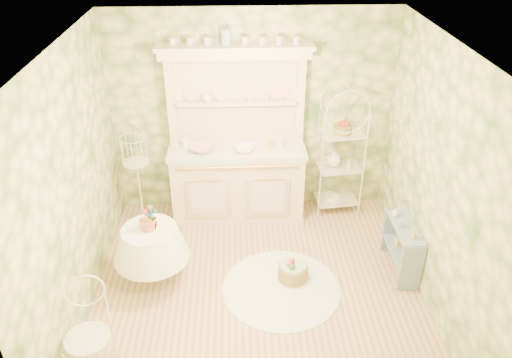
{
  "coord_description": "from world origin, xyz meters",
  "views": [
    {
      "loc": [
        -0.19,
        -4.15,
        3.89
      ],
      "look_at": [
        0.0,
        0.5,
        1.15
      ],
      "focal_mm": 35.0,
      "sensor_mm": 36.0,
      "label": 1
    }
  ],
  "objects_px": {
    "cafe_chair": "(88,343)",
    "birdcage_stand": "(138,174)",
    "side_shelf": "(402,248)",
    "round_table": "(152,255)",
    "kitchen_dresser": "(237,139)",
    "bakers_rack": "(340,152)",
    "floor_basket": "(293,270)"
  },
  "relations": [
    {
      "from": "birdcage_stand",
      "to": "kitchen_dresser",
      "type": "bearing_deg",
      "value": 6.22
    },
    {
      "from": "bakers_rack",
      "to": "round_table",
      "type": "relative_size",
      "value": 2.51
    },
    {
      "from": "kitchen_dresser",
      "to": "floor_basket",
      "type": "bearing_deg",
      "value": -65.56
    },
    {
      "from": "side_shelf",
      "to": "round_table",
      "type": "xyz_separation_m",
      "value": [
        -2.83,
        -0.06,
        0.03
      ]
    },
    {
      "from": "side_shelf",
      "to": "round_table",
      "type": "height_order",
      "value": "round_table"
    },
    {
      "from": "floor_basket",
      "to": "cafe_chair",
      "type": "bearing_deg",
      "value": -148.51
    },
    {
      "from": "side_shelf",
      "to": "birdcage_stand",
      "type": "height_order",
      "value": "birdcage_stand"
    },
    {
      "from": "bakers_rack",
      "to": "floor_basket",
      "type": "relative_size",
      "value": 4.76
    },
    {
      "from": "bakers_rack",
      "to": "round_table",
      "type": "xyz_separation_m",
      "value": [
        -2.32,
        -1.38,
        -0.53
      ]
    },
    {
      "from": "side_shelf",
      "to": "floor_basket",
      "type": "height_order",
      "value": "side_shelf"
    },
    {
      "from": "bakers_rack",
      "to": "kitchen_dresser",
      "type": "bearing_deg",
      "value": 177.31
    },
    {
      "from": "birdcage_stand",
      "to": "floor_basket",
      "type": "distance_m",
      "value": 2.31
    },
    {
      "from": "kitchen_dresser",
      "to": "round_table",
      "type": "bearing_deg",
      "value": -126.78
    },
    {
      "from": "birdcage_stand",
      "to": "side_shelf",
      "type": "bearing_deg",
      "value": -19.2
    },
    {
      "from": "side_shelf",
      "to": "cafe_chair",
      "type": "relative_size",
      "value": 0.94
    },
    {
      "from": "kitchen_dresser",
      "to": "side_shelf",
      "type": "relative_size",
      "value": 3.08
    },
    {
      "from": "bakers_rack",
      "to": "floor_basket",
      "type": "xyz_separation_m",
      "value": [
        -0.75,
        -1.43,
        -0.76
      ]
    },
    {
      "from": "bakers_rack",
      "to": "side_shelf",
      "type": "distance_m",
      "value": 1.52
    },
    {
      "from": "side_shelf",
      "to": "round_table",
      "type": "bearing_deg",
      "value": -174.05
    },
    {
      "from": "side_shelf",
      "to": "cafe_chair",
      "type": "bearing_deg",
      "value": -153.2
    },
    {
      "from": "cafe_chair",
      "to": "birdcage_stand",
      "type": "bearing_deg",
      "value": 71.82
    },
    {
      "from": "kitchen_dresser",
      "to": "round_table",
      "type": "distance_m",
      "value": 1.8
    },
    {
      "from": "round_table",
      "to": "side_shelf",
      "type": "bearing_deg",
      "value": 1.27
    },
    {
      "from": "kitchen_dresser",
      "to": "cafe_chair",
      "type": "height_order",
      "value": "kitchen_dresser"
    },
    {
      "from": "birdcage_stand",
      "to": "bakers_rack",
      "type": "bearing_deg",
      "value": 4.96
    },
    {
      "from": "side_shelf",
      "to": "floor_basket",
      "type": "xyz_separation_m",
      "value": [
        -1.26,
        -0.11,
        -0.2
      ]
    },
    {
      "from": "kitchen_dresser",
      "to": "cafe_chair",
      "type": "relative_size",
      "value": 2.9
    },
    {
      "from": "birdcage_stand",
      "to": "round_table",
      "type": "bearing_deg",
      "value": -75.4
    },
    {
      "from": "kitchen_dresser",
      "to": "birdcage_stand",
      "type": "height_order",
      "value": "kitchen_dresser"
    },
    {
      "from": "kitchen_dresser",
      "to": "bakers_rack",
      "type": "height_order",
      "value": "kitchen_dresser"
    },
    {
      "from": "cafe_chair",
      "to": "floor_basket",
      "type": "distance_m",
      "value": 2.32
    },
    {
      "from": "round_table",
      "to": "cafe_chair",
      "type": "height_order",
      "value": "cafe_chair"
    }
  ]
}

